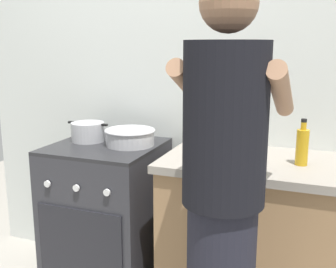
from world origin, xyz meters
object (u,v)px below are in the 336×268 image
Objects in this scene: stove_range at (108,217)px; spice_bottle at (254,155)px; person at (223,212)px; oil_bottle at (302,146)px; pot at (88,132)px; utensil_crock at (232,130)px; mixing_bowl at (130,136)px.

stove_range is 9.84× the size of spice_bottle.
spice_bottle is 0.05× the size of person.
oil_bottle reaches higher than spice_bottle.
pot is 2.89× the size of spice_bottle.
utensil_crock reaches higher than oil_bottle.
utensil_crock is (0.83, 0.16, 0.04)m from pot.
stove_range is at bearing -17.56° from pot.
mixing_bowl is 0.94m from oil_bottle.
person is (0.15, -0.82, -0.14)m from utensil_crock.
oil_bottle is 0.66m from person.
mixing_bowl is 1.29× the size of oil_bottle.
utensil_crock is (0.69, 0.21, 0.55)m from stove_range.
spice_bottle is (0.73, -0.12, -0.01)m from mixing_bowl.
stove_range is 1.21m from oil_bottle.
utensil_crock is 0.33m from spice_bottle.
person is at bearing -33.79° from pot.
pot is at bearing 162.44° from stove_range.
utensil_crock is 1.42× the size of oil_bottle.
person reaches higher than utensil_crock.
pot reaches higher than spice_bottle.
stove_range is 3.10× the size of mixing_bowl.
spice_bottle is at bearing -58.16° from utensil_crock.
utensil_crock reaches higher than spice_bottle.
oil_bottle is (0.39, -0.22, -0.01)m from utensil_crock.
spice_bottle is at bearing -9.03° from mixing_bowl.
spice_bottle reaches higher than stove_range.
mixing_bowl is at bearing -163.50° from utensil_crock.
utensil_crock reaches higher than mixing_bowl.
pot is 0.91× the size of mixing_bowl.
pot is 0.28m from mixing_bowl.
mixing_bowl is 3.17× the size of spice_bottle.
mixing_bowl reaches higher than stove_range.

